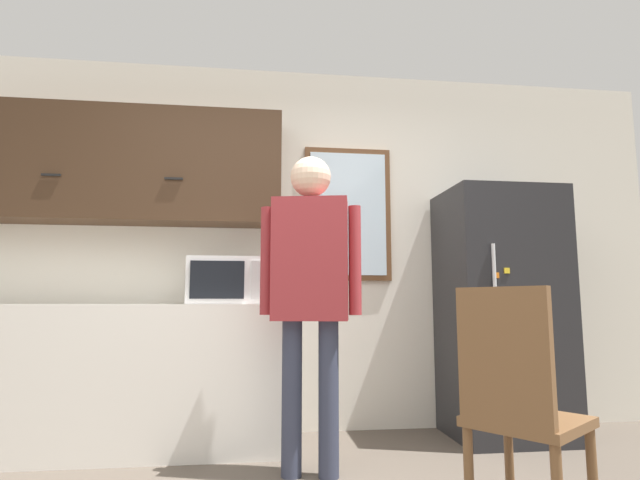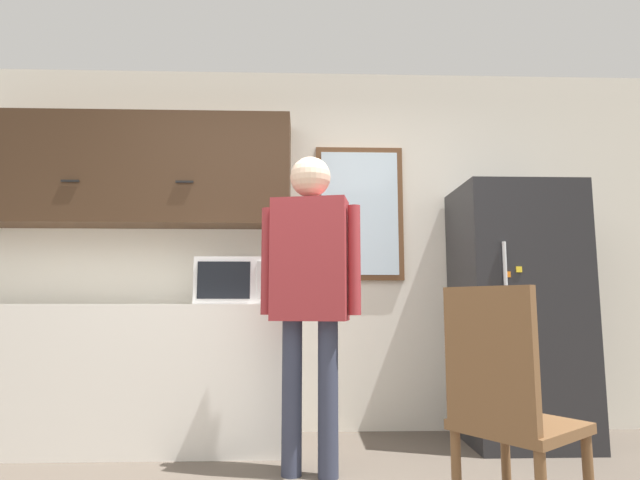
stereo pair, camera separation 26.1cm
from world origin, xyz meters
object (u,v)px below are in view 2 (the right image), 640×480
(microwave, at_px, (235,281))
(person, at_px, (310,275))
(chair, at_px, (506,404))
(refrigerator, at_px, (517,312))

(microwave, bearing_deg, person, -48.35)
(person, distance_m, chair, 1.23)
(person, bearing_deg, microwave, 143.22)
(chair, bearing_deg, microwave, 5.96)
(person, bearing_deg, chair, -35.58)
(microwave, relative_size, refrigerator, 0.27)
(person, height_order, refrigerator, person)
(microwave, xyz_separation_m, chair, (1.25, -1.37, -0.53))
(microwave, bearing_deg, chair, -47.63)
(person, bearing_deg, refrigerator, 34.33)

